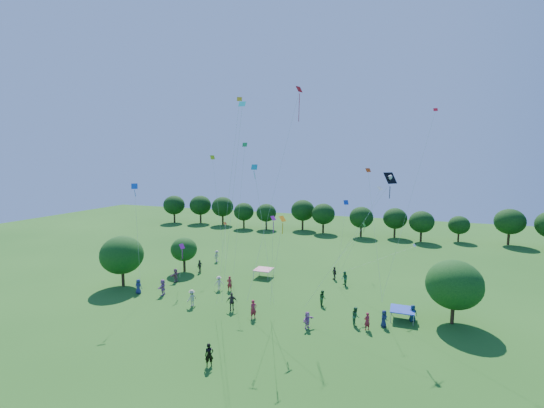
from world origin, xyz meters
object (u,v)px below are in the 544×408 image
Objects in this scene: tent_blue at (402,310)px; pirate_kite at (388,181)px; near_tree_west at (122,255)px; man_in_black at (209,355)px; tent_red_stripe at (263,269)px; near_tree_north at (184,249)px; near_tree_east at (454,285)px; red_high_kite at (291,125)px.

tent_blue is 12.53m from pirate_kite.
man_in_black is (18.78, -11.65, -3.02)m from near_tree_west.
near_tree_west reaches higher than tent_red_stripe.
near_tree_west is at bearing -148.35° from tent_red_stripe.
tent_red_stripe is at bearing 157.00° from tent_blue.
near_tree_north reaches higher than tent_blue.
pirate_kite is at bearing 2.92° from near_tree_west.
near_tree_north is 24.55m from man_in_black.
near_tree_north reaches higher than tent_red_stripe.
near_tree_east is 11.50m from pirate_kite.
near_tree_west is 31.96m from pirate_kite.
pirate_kite is at bearing -169.83° from near_tree_east.
near_tree_east is at bearing -8.51° from near_tree_north.
near_tree_east is 22.61m from red_high_kite.
near_tree_north reaches higher than man_in_black.
near_tree_north is at bearing 64.00° from near_tree_west.
near_tree_east is (36.64, 2.66, -0.10)m from near_tree_west.
near_tree_west reaches higher than near_tree_east.
man_in_black reaches higher than tent_blue.
near_tree_east is at bearing -5.55° from red_high_kite.
near_tree_west is at bearing -116.00° from near_tree_north.
man_in_black is (-13.41, -13.45, -0.15)m from tent_blue.
near_tree_west is 3.51× the size of man_in_black.
red_high_kite reaches higher than near_tree_east.
pirate_kite reaches higher than tent_blue.
man_in_black is at bearing -31.81° from near_tree_west.
near_tree_east is (32.93, -4.93, 0.65)m from near_tree_north.
near_tree_north is 0.37× the size of pirate_kite.
red_high_kite is (5.23, -4.89, 18.09)m from tent_red_stripe.
near_tree_east reaches higher than tent_blue.
man_in_black is (3.92, -20.81, -0.15)m from tent_red_stripe.
tent_red_stripe is at bearing 136.92° from red_high_kite.
man_in_black is 24.24m from red_high_kite.
near_tree_west is at bearing -177.08° from pirate_kite.
near_tree_west is 0.48× the size of pirate_kite.
tent_blue is 0.10× the size of red_high_kite.
red_high_kite is at bearing 50.41° from man_in_black.
pirate_kite is (15.61, -7.60, 12.41)m from tent_red_stripe.
tent_blue is at bearing -23.00° from tent_red_stripe.
red_high_kite reaches higher than pirate_kite.
pirate_kite is (30.47, 1.56, 9.54)m from near_tree_west.
near_tree_west is 1.02× the size of near_tree_east.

